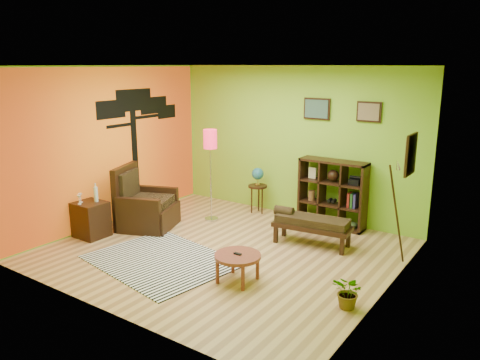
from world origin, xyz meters
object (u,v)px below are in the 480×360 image
Objects in this scene: side_cabinet at (91,219)px; bench at (310,223)px; globe_table at (258,179)px; cube_shelf at (333,194)px; floor_lamp at (210,147)px; potted_plant at (349,296)px; armchair at (144,209)px; coffee_table at (238,258)px.

bench is at bearing 28.79° from side_cabinet.
cube_shelf is (1.52, 0.09, -0.08)m from globe_table.
side_cabinet is at bearing -121.58° from floor_lamp.
potted_plant is at bearing -50.56° from bench.
cube_shelf reaches higher than armchair.
coffee_table is 1.74m from bench.
floor_lamp is 2.33m from cube_shelf.
cube_shelf reaches higher than side_cabinet.
coffee_table is at bearing -62.56° from globe_table.
floor_lamp is 1.32× the size of bench.
bench is (2.80, 0.90, 0.03)m from armchair.
cube_shelf is (3.11, 2.77, 0.30)m from side_cabinet.
globe_table reaches higher than coffee_table.
side_cabinet is 3.63m from bench.
bench is at bearing 17.80° from armchair.
globe_table is (0.47, 0.85, -0.69)m from floor_lamp.
bench is (1.58, -0.93, -0.31)m from globe_table.
cube_shelf is at bearing 3.55° from globe_table.
cube_shelf is at bearing 25.44° from floor_lamp.
side_cabinet is 4.48m from potted_plant.
globe_table is at bearing 117.44° from coffee_table.
side_cabinet reaches higher than coffee_table.
floor_lamp reaches higher than bench.
coffee_table is 2.73m from armchair.
globe_table is 1.86m from bench.
floor_lamp is at bearing 58.42° from side_cabinet.
side_cabinet is 1.02× the size of globe_table.
cube_shelf reaches higher than bench.
globe_table is 3.85m from potted_plant.
armchair is 2.94m from bench.
armchair is 3.35m from cube_shelf.
bench is (0.07, -1.03, -0.23)m from cube_shelf.
coffee_table is 0.52× the size of cube_shelf.
cube_shelf is at bearing 87.25° from coffee_table.
potted_plant is (1.50, 0.16, -0.16)m from coffee_table.
globe_table is at bearing -176.45° from cube_shelf.
armchair is 0.97× the size of cube_shelf.
side_cabinet is 2.17× the size of potted_plant.
potted_plant is at bearing -9.38° from armchair.
cube_shelf is 1.05m from bench.
floor_lamp is 3.93m from potted_plant.
floor_lamp reaches higher than coffee_table.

